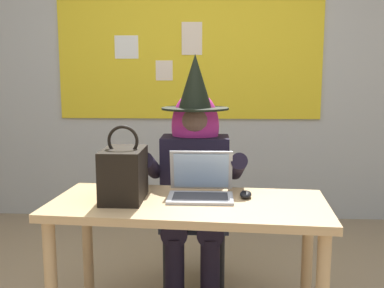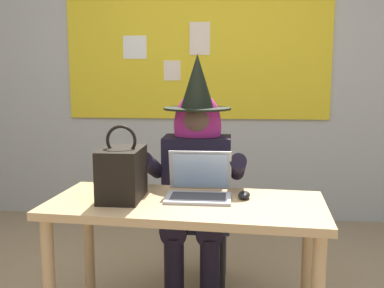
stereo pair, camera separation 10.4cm
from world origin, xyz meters
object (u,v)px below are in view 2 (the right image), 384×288
at_px(desk_main, 186,221).
at_px(laptop, 199,187).
at_px(computer_mouse, 244,195).
at_px(chair_at_desk, 198,206).
at_px(person_costumed, 196,165).
at_px(handbag, 122,173).

bearing_deg(desk_main, laptop, 57.38).
relative_size(desk_main, computer_mouse, 13.55).
bearing_deg(chair_at_desk, desk_main, -0.68).
xyz_separation_m(person_costumed, handbag, (-0.33, -0.53, 0.06)).
distance_m(computer_mouse, handbag, 0.63).
height_order(chair_at_desk, person_costumed, person_costumed).
bearing_deg(computer_mouse, desk_main, -157.27).
bearing_deg(desk_main, handbag, 177.90).
bearing_deg(handbag, desk_main, -2.10).
distance_m(chair_at_desk, person_costumed, 0.32).
distance_m(desk_main, computer_mouse, 0.32).
bearing_deg(desk_main, person_costumed, 89.31).
xyz_separation_m(chair_at_desk, computer_mouse, (0.28, -0.58, 0.24)).
distance_m(person_costumed, computer_mouse, 0.55).
relative_size(laptop, handbag, 0.88).
bearing_deg(chair_at_desk, person_costumed, 0.13).
height_order(chair_at_desk, computer_mouse, chair_at_desk).
distance_m(chair_at_desk, laptop, 0.64).
relative_size(chair_at_desk, person_costumed, 0.61).
relative_size(chair_at_desk, computer_mouse, 8.65).
bearing_deg(computer_mouse, chair_at_desk, 123.04).
height_order(laptop, handbag, handbag).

